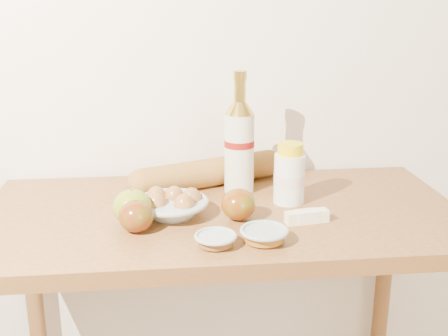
{
  "coord_description": "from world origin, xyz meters",
  "views": [
    {
      "loc": [
        -0.14,
        -0.13,
        1.43
      ],
      "look_at": [
        0.0,
        1.15,
        1.02
      ],
      "focal_mm": 45.0,
      "sensor_mm": 36.0,
      "label": 1
    }
  ],
  "objects_px": {
    "table": "(223,254)",
    "egg_bowl": "(172,205)",
    "cream_bottle": "(289,175)",
    "baguette": "(208,173)",
    "bourbon_bottle": "(239,144)"
  },
  "relations": [
    {
      "from": "bourbon_bottle",
      "to": "cream_bottle",
      "type": "bearing_deg",
      "value": -46.64
    },
    {
      "from": "bourbon_bottle",
      "to": "egg_bowl",
      "type": "height_order",
      "value": "bourbon_bottle"
    },
    {
      "from": "bourbon_bottle",
      "to": "egg_bowl",
      "type": "xyz_separation_m",
      "value": [
        -0.19,
        -0.15,
        -0.11
      ]
    },
    {
      "from": "bourbon_bottle",
      "to": "baguette",
      "type": "distance_m",
      "value": 0.13
    },
    {
      "from": "cream_bottle",
      "to": "egg_bowl",
      "type": "distance_m",
      "value": 0.31
    },
    {
      "from": "table",
      "to": "cream_bottle",
      "type": "distance_m",
      "value": 0.27
    },
    {
      "from": "egg_bowl",
      "to": "baguette",
      "type": "height_order",
      "value": "baguette"
    },
    {
      "from": "table",
      "to": "bourbon_bottle",
      "type": "relative_size",
      "value": 3.64
    },
    {
      "from": "table",
      "to": "bourbon_bottle",
      "type": "bearing_deg",
      "value": 66.35
    },
    {
      "from": "table",
      "to": "egg_bowl",
      "type": "relative_size",
      "value": 5.51
    },
    {
      "from": "baguette",
      "to": "cream_bottle",
      "type": "bearing_deg",
      "value": -58.83
    },
    {
      "from": "cream_bottle",
      "to": "baguette",
      "type": "xyz_separation_m",
      "value": [
        -0.2,
        0.15,
        -0.03
      ]
    },
    {
      "from": "table",
      "to": "baguette",
      "type": "xyz_separation_m",
      "value": [
        -0.02,
        0.19,
        0.16
      ]
    },
    {
      "from": "table",
      "to": "cream_bottle",
      "type": "relative_size",
      "value": 7.56
    },
    {
      "from": "cream_bottle",
      "to": "baguette",
      "type": "height_order",
      "value": "cream_bottle"
    }
  ]
}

